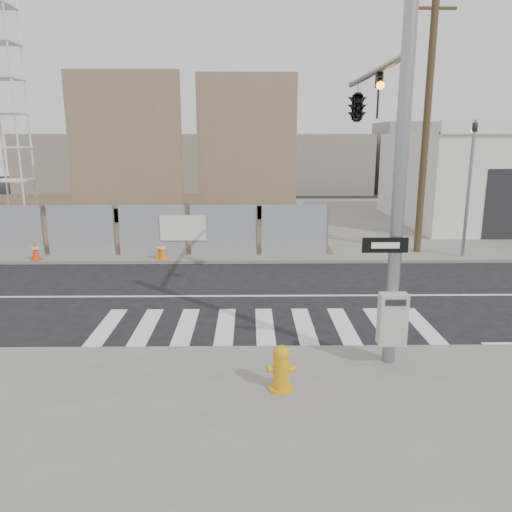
{
  "coord_description": "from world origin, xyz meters",
  "views": [
    {
      "loc": [
        -0.39,
        -14.38,
        4.63
      ],
      "look_at": [
        -0.2,
        -0.67,
        1.4
      ],
      "focal_mm": 35.0,
      "sensor_mm": 36.0,
      "label": 1
    }
  ],
  "objects_px": {
    "signal_pole": "(368,132)",
    "traffic_cone_c": "(159,251)",
    "traffic_cone_d": "(162,251)",
    "traffic_cone_b": "(36,251)",
    "auto_shop": "(512,178)",
    "fire_hydrant": "(281,368)",
    "crane_tower": "(1,62)"
  },
  "relations": [
    {
      "from": "traffic_cone_c",
      "to": "signal_pole",
      "type": "bearing_deg",
      "value": -45.16
    },
    {
      "from": "signal_pole",
      "to": "traffic_cone_b",
      "type": "xyz_separation_m",
      "value": [
        -11.02,
        6.27,
        -4.31
      ]
    },
    {
      "from": "signal_pole",
      "to": "crane_tower",
      "type": "distance_m",
      "value": 26.21
    },
    {
      "from": "signal_pole",
      "to": "traffic_cone_c",
      "type": "bearing_deg",
      "value": 134.84
    },
    {
      "from": "traffic_cone_b",
      "to": "traffic_cone_d",
      "type": "bearing_deg",
      "value": -0.0
    },
    {
      "from": "auto_shop",
      "to": "traffic_cone_b",
      "type": "distance_m",
      "value": 24.25
    },
    {
      "from": "crane_tower",
      "to": "traffic_cone_b",
      "type": "xyz_separation_m",
      "value": [
        6.48,
        -12.78,
        -8.55
      ]
    },
    {
      "from": "crane_tower",
      "to": "traffic_cone_c",
      "type": "height_order",
      "value": "crane_tower"
    },
    {
      "from": "auto_shop",
      "to": "traffic_cone_d",
      "type": "relative_size",
      "value": 17.02
    },
    {
      "from": "signal_pole",
      "to": "auto_shop",
      "type": "height_order",
      "value": "signal_pole"
    },
    {
      "from": "signal_pole",
      "to": "traffic_cone_d",
      "type": "height_order",
      "value": "signal_pole"
    },
    {
      "from": "crane_tower",
      "to": "traffic_cone_c",
      "type": "distance_m",
      "value": 18.94
    },
    {
      "from": "crane_tower",
      "to": "traffic_cone_c",
      "type": "bearing_deg",
      "value": -48.63
    },
    {
      "from": "signal_pole",
      "to": "crane_tower",
      "type": "xyz_separation_m",
      "value": [
        -17.49,
        19.05,
        4.24
      ]
    },
    {
      "from": "fire_hydrant",
      "to": "traffic_cone_c",
      "type": "relative_size",
      "value": 1.28
    },
    {
      "from": "traffic_cone_b",
      "to": "traffic_cone_c",
      "type": "relative_size",
      "value": 1.07
    },
    {
      "from": "fire_hydrant",
      "to": "traffic_cone_b",
      "type": "bearing_deg",
      "value": 108.88
    },
    {
      "from": "fire_hydrant",
      "to": "traffic_cone_d",
      "type": "distance_m",
      "value": 10.93
    },
    {
      "from": "signal_pole",
      "to": "traffic_cone_c",
      "type": "height_order",
      "value": "signal_pole"
    },
    {
      "from": "traffic_cone_b",
      "to": "traffic_cone_c",
      "type": "xyz_separation_m",
      "value": [
        4.68,
        0.1,
        -0.02
      ]
    },
    {
      "from": "fire_hydrant",
      "to": "traffic_cone_d",
      "type": "xyz_separation_m",
      "value": [
        -3.91,
        10.21,
        -0.08
      ]
    },
    {
      "from": "traffic_cone_b",
      "to": "traffic_cone_c",
      "type": "height_order",
      "value": "traffic_cone_b"
    },
    {
      "from": "auto_shop",
      "to": "traffic_cone_b",
      "type": "xyz_separation_m",
      "value": [
        -22.52,
        -8.75,
        -2.06
      ]
    },
    {
      "from": "crane_tower",
      "to": "traffic_cone_d",
      "type": "relative_size",
      "value": 25.74
    },
    {
      "from": "traffic_cone_c",
      "to": "traffic_cone_b",
      "type": "bearing_deg",
      "value": -178.74
    },
    {
      "from": "traffic_cone_d",
      "to": "traffic_cone_b",
      "type": "bearing_deg",
      "value": 180.0
    },
    {
      "from": "traffic_cone_b",
      "to": "traffic_cone_d",
      "type": "height_order",
      "value": "traffic_cone_b"
    },
    {
      "from": "fire_hydrant",
      "to": "traffic_cone_d",
      "type": "relative_size",
      "value": 1.23
    },
    {
      "from": "signal_pole",
      "to": "auto_shop",
      "type": "xyz_separation_m",
      "value": [
        11.5,
        15.01,
        -2.25
      ]
    },
    {
      "from": "auto_shop",
      "to": "signal_pole",
      "type": "bearing_deg",
      "value": -127.46
    },
    {
      "from": "crane_tower",
      "to": "signal_pole",
      "type": "bearing_deg",
      "value": -47.43
    },
    {
      "from": "signal_pole",
      "to": "traffic_cone_c",
      "type": "xyz_separation_m",
      "value": [
        -6.33,
        6.37,
        -4.33
      ]
    }
  ]
}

